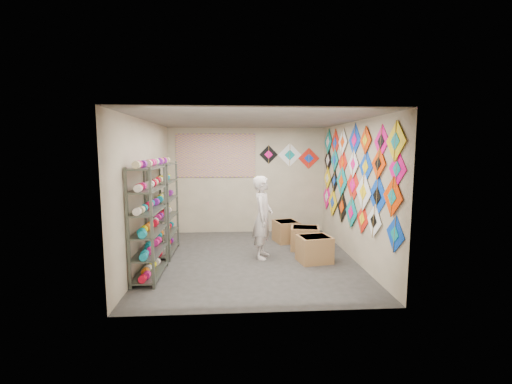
{
  "coord_description": "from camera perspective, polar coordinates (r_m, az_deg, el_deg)",
  "views": [
    {
      "loc": [
        -0.34,
        -6.56,
        2.17
      ],
      "look_at": [
        0.1,
        0.3,
        1.3
      ],
      "focal_mm": 24.0,
      "sensor_mm": 36.0,
      "label": 1
    }
  ],
  "objects": [
    {
      "name": "shelf_rack_front",
      "position": [
        6.02,
        -17.49,
        -4.83
      ],
      "size": [
        0.4,
        1.1,
        1.9
      ],
      "primitive_type": "cube",
      "color": "#4C5147",
      "rests_on": "ground"
    },
    {
      "name": "ground",
      "position": [
        6.92,
        -0.68,
        -11.06
      ],
      "size": [
        4.5,
        4.5,
        0.0
      ],
      "primitive_type": "plane",
      "color": "#302D2A"
    },
    {
      "name": "string_spools",
      "position": [
        6.62,
        -16.19,
        -2.87
      ],
      "size": [
        0.12,
        2.36,
        0.12
      ],
      "color": "#E71A7B",
      "rests_on": "ground"
    },
    {
      "name": "kite_wall_display",
      "position": [
        7.04,
        15.59,
        2.41
      ],
      "size": [
        0.06,
        4.29,
        2.08
      ],
      "color": "#093FC1",
      "rests_on": "room_walls"
    },
    {
      "name": "carton_b",
      "position": [
        7.54,
        8.17,
        -7.64
      ],
      "size": [
        0.69,
        0.6,
        0.49
      ],
      "primitive_type": "cube",
      "rotation": [
        0.0,
        0.0,
        -0.2
      ],
      "color": "#966541",
      "rests_on": "ground"
    },
    {
      "name": "carton_c",
      "position": [
        8.11,
        5.04,
        -6.55
      ],
      "size": [
        0.63,
        0.67,
        0.49
      ],
      "primitive_type": "cube",
      "rotation": [
        0.0,
        0.0,
        0.25
      ],
      "color": "#966541",
      "rests_on": "ground"
    },
    {
      "name": "back_wall_kites",
      "position": [
        8.93,
        5.81,
        5.99
      ],
      "size": [
        1.57,
        0.02,
        0.67
      ],
      "color": "black",
      "rests_on": "room_walls"
    },
    {
      "name": "shelf_rack_back",
      "position": [
        7.26,
        -15.07,
        -2.71
      ],
      "size": [
        0.4,
        1.1,
        1.9
      ],
      "primitive_type": "cube",
      "color": "#4C5147",
      "rests_on": "ground"
    },
    {
      "name": "carton_a",
      "position": [
        6.78,
        9.7,
        -9.35
      ],
      "size": [
        0.68,
        0.6,
        0.5
      ],
      "primitive_type": "cube",
      "rotation": [
        0.0,
        0.0,
        0.18
      ],
      "color": "#966541",
      "rests_on": "ground"
    },
    {
      "name": "shopkeeper",
      "position": [
        6.79,
        1.14,
        -4.23
      ],
      "size": [
        0.79,
        0.68,
        1.64
      ],
      "primitive_type": "imported",
      "rotation": [
        0.0,
        0.0,
        1.32
      ],
      "color": "beige",
      "rests_on": "ground"
    },
    {
      "name": "room_walls",
      "position": [
        6.59,
        -0.7,
        2.64
      ],
      "size": [
        4.5,
        4.5,
        4.5
      ],
      "color": "#B8A88D",
      "rests_on": "ground"
    },
    {
      "name": "poster",
      "position": [
        8.81,
        -6.71,
        6.06
      ],
      "size": [
        2.0,
        0.01,
        1.1
      ],
      "primitive_type": "cube",
      "color": "#7D4391",
      "rests_on": "room_walls"
    }
  ]
}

